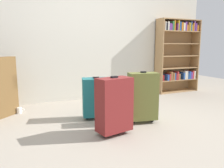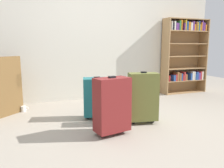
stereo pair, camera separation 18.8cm
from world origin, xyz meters
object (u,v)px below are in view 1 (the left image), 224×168
Objects in this scene: suitcase_olive at (143,96)px; suitcase_dark_red at (114,105)px; mug at (19,110)px; suitcase_teal at (96,97)px; bookshelf at (177,54)px.

suitcase_dark_red is at bearing -156.89° from suitcase_olive.
mug is at bearing 125.96° from suitcase_dark_red.
suitcase_olive reaches higher than suitcase_teal.
suitcase_teal is at bearing 141.34° from suitcase_olive.
mug is 1.30m from suitcase_teal.
bookshelf is at bearing 39.74° from suitcase_olive.
bookshelf is at bearing 25.26° from suitcase_teal.
suitcase_olive is at bearing -140.26° from bookshelf.
suitcase_olive reaches higher than suitcase_dark_red.
mug is at bearing 143.05° from suitcase_olive.
bookshelf is 2.48m from suitcase_olive.
suitcase_olive is (-1.87, -1.56, -0.50)m from bookshelf.
suitcase_dark_red is 0.59m from suitcase_olive.
mug is at bearing 143.96° from suitcase_teal.
suitcase_dark_red reaches higher than mug.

